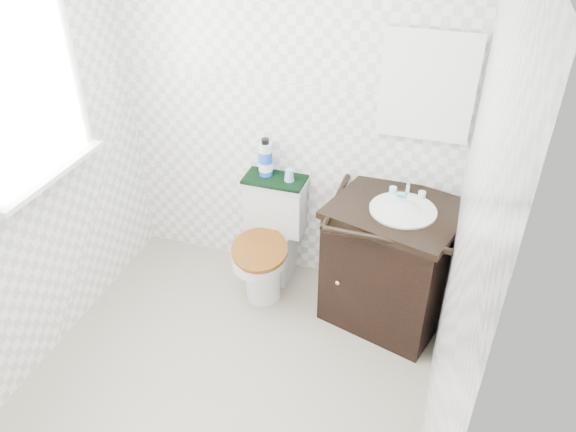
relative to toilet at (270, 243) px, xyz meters
The scene contains 13 objects.
floor 1.03m from the toilet, 87.05° to the right, with size 2.40×2.40×0.00m, color #A6A086.
wall_back 0.90m from the toilet, 77.71° to the left, with size 2.40×2.40×0.00m, color white.
wall_left 1.67m from the toilet, 137.26° to the right, with size 2.40×2.40×0.00m, color white.
wall_right 1.74m from the toilet, 40.16° to the right, with size 2.40×2.40×0.00m, color white.
window 1.74m from the toilet, 144.77° to the right, with size 0.02×0.70×0.90m, color white.
mirror 1.43m from the toilet, 13.31° to the left, with size 0.50×0.02×0.60m, color silver.
toilet is the anchor object (origin of this frame).
vanity 0.83m from the toilet, ahead, with size 0.87×0.80×0.92m.
trash_bin 0.22m from the toilet, 90.00° to the left, with size 0.24×0.22×0.29m.
towel 0.44m from the toilet, 90.00° to the left, with size 0.40×0.22×0.02m, color black.
mouthwash_bottle 0.58m from the toilet, 115.26° to the left, with size 0.09×0.09×0.25m.
cup 0.50m from the toilet, 50.47° to the left, with size 0.06×0.06×0.08m, color #83A8D7.
soap_bar 0.96m from the toilet, ahead, with size 0.07×0.05×0.02m, color #1C7588.
Camera 1 is at (0.99, -1.86, 2.56)m, focal length 35.00 mm.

